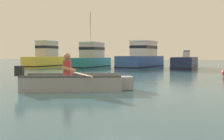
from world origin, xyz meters
TOP-DOWN VIEW (x-y plane):
  - ground_plane at (0.00, 0.00)m, footprint 120.00×120.00m
  - rowboat_with_person at (-1.39, -0.64)m, footprint 3.63×2.09m
  - moored_boat_yellow at (-10.75, 13.61)m, footprint 1.92×4.80m
  - moored_boat_teal at (-6.27, 13.42)m, footprint 2.27×5.34m
  - moored_boat_blue at (-1.98, 14.35)m, footprint 3.19×6.28m
  - moored_boat_navy at (1.57, 14.71)m, footprint 2.02×6.74m

SIDE VIEW (x-z plane):
  - ground_plane at x=0.00m, z-range 0.00..0.00m
  - rowboat_with_person at x=-1.39m, z-range -0.34..0.85m
  - moored_boat_navy at x=1.57m, z-range -0.31..1.23m
  - moored_boat_teal at x=-6.27m, z-range -1.56..3.22m
  - moored_boat_blue at x=-1.98m, z-range -0.30..2.03m
  - moored_boat_yellow at x=-10.75m, z-range -0.33..2.13m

